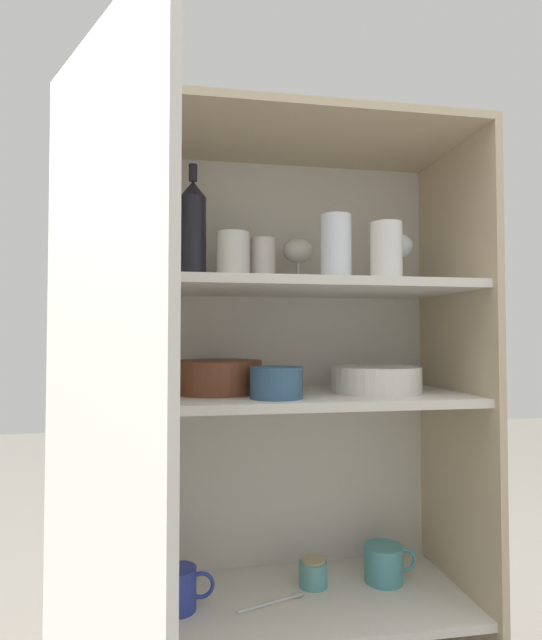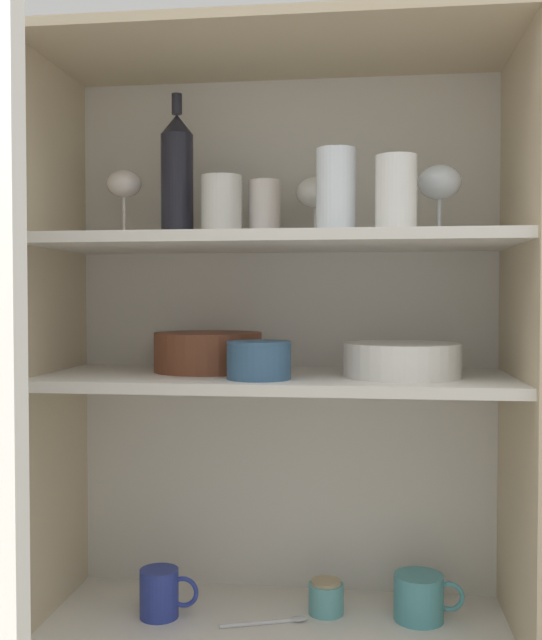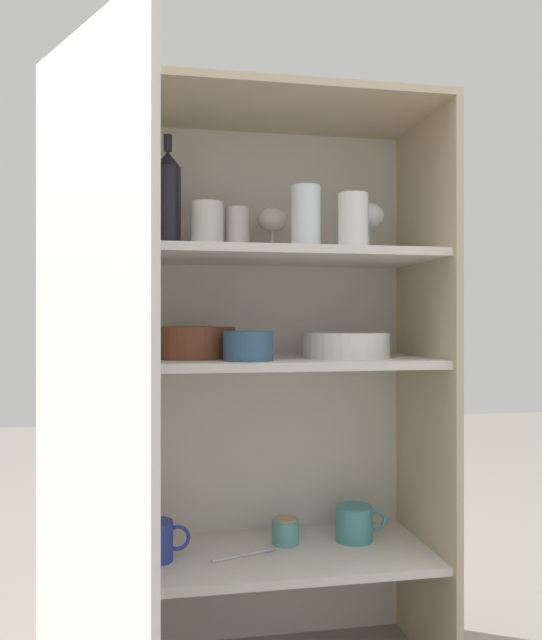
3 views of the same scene
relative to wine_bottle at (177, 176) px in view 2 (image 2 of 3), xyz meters
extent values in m
cube|color=silver|center=(0.20, 0.14, -0.47)|extent=(0.92, 0.02, 1.38)
cube|color=#CCB793|center=(-0.25, -0.04, -0.47)|extent=(0.02, 0.38, 1.38)
cube|color=#CCB793|center=(0.66, -0.04, -0.47)|extent=(0.02, 0.38, 1.38)
cube|color=#CCB793|center=(0.20, -0.04, 0.23)|extent=(0.92, 0.38, 0.02)
cube|color=silver|center=(0.20, -0.04, -0.88)|extent=(0.89, 0.35, 0.02)
cube|color=silver|center=(0.20, -0.04, -0.40)|extent=(0.89, 0.35, 0.02)
cube|color=silver|center=(0.20, -0.04, -0.14)|extent=(0.89, 0.35, 0.02)
cube|color=silver|center=(-0.14, -0.43, -0.47)|extent=(0.25, 0.41, 1.38)
cylinder|color=silver|center=(0.17, 0.01, -0.07)|extent=(0.06, 0.06, 0.12)
cylinder|color=white|center=(0.42, -0.16, -0.06)|extent=(0.07, 0.07, 0.13)
cylinder|color=white|center=(0.32, -0.12, -0.05)|extent=(0.07, 0.07, 0.15)
cylinder|color=white|center=(0.09, -0.03, -0.07)|extent=(0.08, 0.08, 0.12)
cylinder|color=white|center=(0.51, -0.02, -0.12)|extent=(0.07, 0.07, 0.01)
cylinder|color=white|center=(0.51, -0.02, -0.09)|extent=(0.01, 0.01, 0.06)
ellipsoid|color=white|center=(0.51, -0.02, -0.03)|extent=(0.08, 0.08, 0.07)
cylinder|color=white|center=(0.27, 0.05, -0.12)|extent=(0.07, 0.07, 0.01)
cylinder|color=white|center=(0.27, 0.05, -0.09)|extent=(0.01, 0.01, 0.06)
ellipsoid|color=white|center=(0.27, 0.05, -0.03)|extent=(0.08, 0.08, 0.06)
cylinder|color=silver|center=(-0.12, 0.03, -0.12)|extent=(0.07, 0.07, 0.01)
cylinder|color=silver|center=(-0.12, 0.03, -0.08)|extent=(0.01, 0.01, 0.08)
ellipsoid|color=silver|center=(-0.12, 0.03, -0.01)|extent=(0.07, 0.07, 0.06)
cylinder|color=black|center=(0.00, 0.00, -0.02)|extent=(0.06, 0.06, 0.21)
cone|color=black|center=(0.00, 0.00, 0.10)|extent=(0.06, 0.06, 0.04)
cylinder|color=black|center=(0.00, 0.00, 0.14)|extent=(0.02, 0.02, 0.04)
cylinder|color=silver|center=(0.44, -0.05, -0.39)|extent=(0.22, 0.22, 0.01)
cylinder|color=silver|center=(0.44, -0.05, -0.38)|extent=(0.22, 0.22, 0.01)
cylinder|color=silver|center=(0.44, -0.05, -0.37)|extent=(0.22, 0.22, 0.01)
cylinder|color=silver|center=(0.44, -0.05, -0.36)|extent=(0.22, 0.22, 0.01)
cylinder|color=silver|center=(0.44, -0.05, -0.35)|extent=(0.22, 0.22, 0.01)
cylinder|color=silver|center=(0.44, -0.05, -0.34)|extent=(0.22, 0.22, 0.01)
cylinder|color=silver|center=(0.44, -0.05, -0.33)|extent=(0.22, 0.22, 0.01)
cylinder|color=brown|center=(0.06, 0.00, -0.35)|extent=(0.21, 0.21, 0.08)
torus|color=brown|center=(0.06, 0.00, -0.32)|extent=(0.21, 0.21, 0.01)
cylinder|color=#33567A|center=(0.18, -0.12, -0.36)|extent=(0.12, 0.12, 0.07)
torus|color=#33567A|center=(0.18, -0.12, -0.32)|extent=(0.12, 0.12, 0.01)
cylinder|color=#283893|center=(-0.03, -0.05, -0.82)|extent=(0.08, 0.08, 0.09)
torus|color=#283893|center=(0.02, -0.05, -0.82)|extent=(0.06, 0.01, 0.06)
cylinder|color=teal|center=(0.48, 0.00, -0.82)|extent=(0.10, 0.10, 0.09)
torus|color=teal|center=(0.54, 0.00, -0.82)|extent=(0.06, 0.01, 0.06)
cylinder|color=#5BA3A8|center=(0.30, 0.01, -0.84)|extent=(0.07, 0.07, 0.06)
cylinder|color=tan|center=(0.30, 0.01, -0.81)|extent=(0.06, 0.06, 0.01)
cylinder|color=silver|center=(0.17, -0.06, -0.86)|extent=(0.15, 0.06, 0.01)
ellipsoid|color=silver|center=(0.25, -0.04, -0.86)|extent=(0.04, 0.03, 0.01)
camera|label=1|loc=(-0.01, -1.21, -0.25)|focal=28.00mm
camera|label=2|loc=(0.37, -1.46, -0.24)|focal=42.00mm
camera|label=3|loc=(-0.02, -1.56, -0.30)|focal=35.00mm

